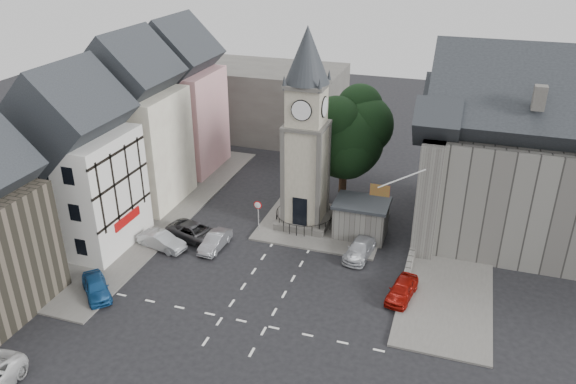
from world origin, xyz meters
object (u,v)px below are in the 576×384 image
(stone_shelter, at_px, (361,219))
(car_west_blue, at_px, (96,287))
(pedestrian, at_px, (419,245))
(car_east_red, at_px, (402,290))
(clock_tower, at_px, (306,132))

(stone_shelter, xyz_separation_m, car_west_blue, (-15.35, -13.50, -0.90))
(stone_shelter, height_order, pedestrian, stone_shelter)
(car_east_red, bearing_deg, pedestrian, 95.28)
(stone_shelter, bearing_deg, car_east_red, -59.49)
(stone_shelter, relative_size, car_east_red, 1.15)
(stone_shelter, relative_size, car_west_blue, 1.13)
(clock_tower, height_order, car_west_blue, clock_tower)
(clock_tower, bearing_deg, pedestrian, -10.89)
(clock_tower, relative_size, pedestrian, 10.94)
(clock_tower, distance_m, pedestrian, 12.25)
(clock_tower, xyz_separation_m, car_east_red, (9.12, -7.83, -7.48))
(car_west_blue, relative_size, pedestrian, 2.56)
(car_west_blue, bearing_deg, stone_shelter, -4.16)
(car_east_red, relative_size, pedestrian, 2.51)
(clock_tower, relative_size, stone_shelter, 3.78)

